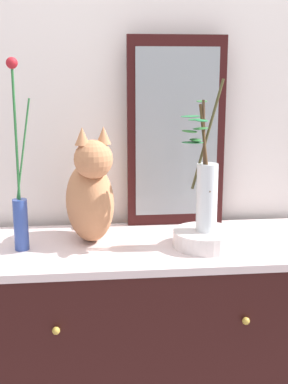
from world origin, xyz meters
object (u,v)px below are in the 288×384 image
at_px(sideboard, 144,350).
at_px(mirror_leaning, 176,133).
at_px(vase_slim_green, 20,203).
at_px(vase_glass_clear, 206,188).
at_px(bowl_porcelain, 206,238).
at_px(cat_sitting, 90,195).

relative_size(sideboard, mirror_leaning, 1.87).
bearing_deg(vase_slim_green, vase_glass_clear, -3.20).
relative_size(mirror_leaning, vase_glass_clear, 1.41).
bearing_deg(vase_slim_green, bowl_porcelain, -3.25).
xyz_separation_m(vase_slim_green, bowl_porcelain, (0.61, -0.03, -0.13)).
xyz_separation_m(mirror_leaning, cat_sitting, (-0.32, -0.17, -0.19)).
bearing_deg(vase_glass_clear, sideboard, 165.25).
distance_m(mirror_leaning, vase_glass_clear, 0.32).
relative_size(mirror_leaning, bowl_porcelain, 3.19).
distance_m(vase_slim_green, bowl_porcelain, 0.62).
bearing_deg(bowl_porcelain, vase_glass_clear, 169.80).
distance_m(bowl_porcelain, vase_glass_clear, 0.17).
height_order(vase_slim_green, vase_glass_clear, vase_slim_green).
bearing_deg(bowl_porcelain, mirror_leaning, 101.91).
distance_m(sideboard, bowl_porcelain, 0.48).
bearing_deg(mirror_leaning, bowl_porcelain, -78.09).
xyz_separation_m(sideboard, mirror_leaning, (0.14, 0.22, 0.75)).
height_order(mirror_leaning, vase_glass_clear, mirror_leaning).
bearing_deg(cat_sitting, mirror_leaning, 28.07).
height_order(cat_sitting, vase_glass_clear, vase_glass_clear).
xyz_separation_m(sideboard, vase_glass_clear, (0.20, -0.05, 0.60)).
bearing_deg(vase_glass_clear, cat_sitting, 164.89).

